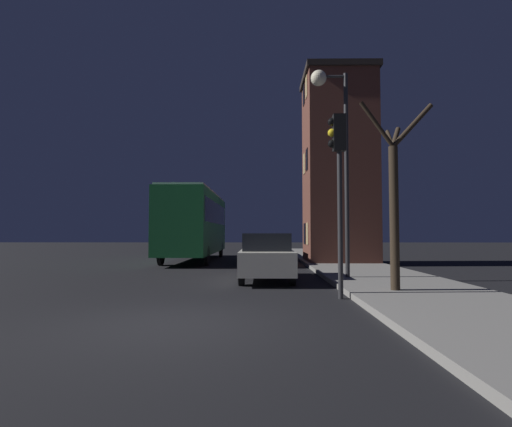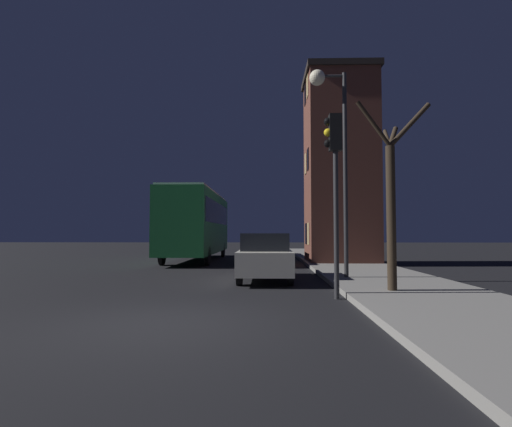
{
  "view_description": "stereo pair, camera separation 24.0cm",
  "coord_description": "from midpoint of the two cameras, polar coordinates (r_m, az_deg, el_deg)",
  "views": [
    {
      "loc": [
        1.55,
        -6.99,
        1.58
      ],
      "look_at": [
        1.34,
        9.63,
        2.4
      ],
      "focal_mm": 28.0,
      "sensor_mm": 36.0,
      "label": 1
    },
    {
      "loc": [
        1.79,
        -6.99,
        1.58
      ],
      "look_at": [
        1.34,
        9.63,
        2.4
      ],
      "focal_mm": 28.0,
      "sensor_mm": 36.0,
      "label": 2
    }
  ],
  "objects": [
    {
      "name": "traffic_light",
      "position": [
        9.98,
        10.99,
        6.65
      ],
      "size": [
        0.43,
        0.24,
        4.49
      ],
      "color": "#28282B",
      "rests_on": "ground"
    },
    {
      "name": "streetlamp",
      "position": [
        13.82,
        10.28,
        12.73
      ],
      "size": [
        1.23,
        0.53,
        6.88
      ],
      "color": "#28282B",
      "rests_on": "sidewalk"
    },
    {
      "name": "bus",
      "position": [
        23.24,
        -8.92,
        -1.02
      ],
      "size": [
        2.45,
        10.55,
        3.88
      ],
      "color": "#1E6B33",
      "rests_on": "ground"
    },
    {
      "name": "ground_plane",
      "position": [
        7.36,
        -12.88,
        -15.16
      ],
      "size": [
        120.0,
        120.0,
        0.0
      ],
      "primitive_type": "plane",
      "color": "black"
    },
    {
      "name": "sidewalk",
      "position": [
        8.14,
        30.04,
        -13.11
      ],
      "size": [
        3.7,
        60.0,
        0.15
      ],
      "color": "slate",
      "rests_on": "ground"
    },
    {
      "name": "bare_tree",
      "position": [
        10.76,
        18.62,
        2.48
      ],
      "size": [
        2.06,
        0.98,
        4.85
      ],
      "color": "#2D2319",
      "rests_on": "sidewalk"
    },
    {
      "name": "brick_building",
      "position": [
        21.36,
        11.38,
        6.67
      ],
      "size": [
        3.64,
        3.79,
        9.82
      ],
      "color": "brown",
      "rests_on": "sidewalk"
    },
    {
      "name": "car_near_lane",
      "position": [
        13.47,
        0.97,
        -6.11
      ],
      "size": [
        1.71,
        4.32,
        1.57
      ],
      "color": "beige",
      "rests_on": "ground"
    },
    {
      "name": "car_mid_lane",
      "position": [
        21.23,
        0.9,
        -4.92
      ],
      "size": [
        1.83,
        4.58,
        1.51
      ],
      "color": "black",
      "rests_on": "ground"
    }
  ]
}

